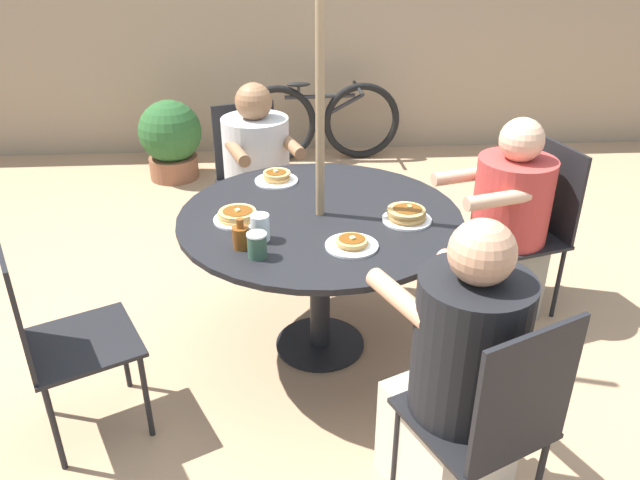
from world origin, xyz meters
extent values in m
plane|color=tan|center=(0.00, 0.00, 0.00)|extent=(12.00, 12.00, 0.00)
cube|color=gray|center=(0.00, 3.01, 0.89)|extent=(10.00, 0.06, 1.78)
cylinder|color=black|center=(0.00, 0.00, 0.01)|extent=(0.45, 0.45, 0.01)
cylinder|color=black|center=(0.00, 0.00, 0.36)|extent=(0.10, 0.10, 0.71)
cylinder|color=black|center=(0.00, 0.00, 0.72)|extent=(1.30, 1.30, 0.03)
cylinder|color=#846B4C|center=(0.00, 0.00, 1.13)|extent=(0.04, 0.04, 2.26)
cylinder|color=black|center=(0.94, 0.07, 0.21)|extent=(0.02, 0.02, 0.42)
cylinder|color=black|center=(0.84, 0.42, 0.21)|extent=(0.02, 0.02, 0.42)
cylinder|color=black|center=(1.28, 0.17, 0.21)|extent=(0.02, 0.02, 0.42)
cylinder|color=black|center=(1.19, 0.51, 0.21)|extent=(0.02, 0.02, 0.42)
cube|color=black|center=(1.06, 0.29, 0.43)|extent=(0.51, 0.51, 0.02)
cube|color=black|center=(1.26, 0.34, 0.68)|extent=(0.12, 0.39, 0.48)
cube|color=gray|center=(0.95, 0.26, 0.21)|extent=(0.50, 0.47, 0.42)
cylinder|color=#B73833|center=(1.00, 0.28, 0.65)|extent=(0.39, 0.39, 0.45)
sphere|color=#DBA884|center=(1.00, 0.28, 0.98)|extent=(0.22, 0.22, 0.22)
cylinder|color=#DBA884|center=(0.85, 0.07, 0.75)|extent=(0.34, 0.16, 0.07)
cylinder|color=#DBA884|center=(0.76, 0.37, 0.75)|extent=(0.34, 0.16, 0.07)
cylinder|color=black|center=(-0.11, 0.93, 0.21)|extent=(0.02, 0.02, 0.42)
cylinder|color=black|center=(-0.45, 0.83, 0.21)|extent=(0.02, 0.02, 0.42)
cylinder|color=black|center=(-0.22, 1.27, 0.21)|extent=(0.02, 0.02, 0.42)
cylinder|color=black|center=(-0.56, 1.16, 0.21)|extent=(0.02, 0.02, 0.42)
cube|color=black|center=(-0.33, 1.05, 0.43)|extent=(0.52, 0.52, 0.02)
cube|color=black|center=(-0.40, 1.24, 0.68)|extent=(0.38, 0.14, 0.48)
cube|color=slate|center=(-0.30, 0.94, 0.21)|extent=(0.49, 0.51, 0.42)
cylinder|color=#B2B2B2|center=(-0.32, 0.99, 0.66)|extent=(0.40, 0.40, 0.47)
sphere|color=brown|center=(-0.32, 0.99, 0.99)|extent=(0.22, 0.22, 0.22)
cylinder|color=brown|center=(-0.11, 0.86, 0.77)|extent=(0.16, 0.31, 0.07)
cylinder|color=brown|center=(-0.41, 0.76, 0.77)|extent=(0.16, 0.31, 0.07)
cylinder|color=black|center=(-0.91, -0.25, 0.21)|extent=(0.02, 0.02, 0.42)
cylinder|color=black|center=(-0.75, -0.57, 0.21)|extent=(0.02, 0.02, 0.42)
cylinder|color=black|center=(-1.22, -0.41, 0.21)|extent=(0.02, 0.02, 0.42)
cylinder|color=black|center=(-1.07, -0.73, 0.21)|extent=(0.02, 0.02, 0.42)
cube|color=black|center=(-0.99, -0.49, 0.43)|extent=(0.56, 0.56, 0.02)
cube|color=black|center=(-1.17, -0.58, 0.68)|extent=(0.19, 0.36, 0.48)
cylinder|color=black|center=(0.22, -0.92, 0.21)|extent=(0.02, 0.02, 0.42)
cylinder|color=black|center=(0.54, -0.77, 0.21)|extent=(0.02, 0.02, 0.42)
cylinder|color=black|center=(0.69, -1.09, 0.21)|extent=(0.02, 0.02, 0.42)
cube|color=black|center=(0.45, -1.00, 0.43)|extent=(0.55, 0.55, 0.02)
cube|color=black|center=(0.54, -1.19, 0.68)|extent=(0.37, 0.18, 0.48)
cube|color=beige|center=(0.41, -0.90, 0.21)|extent=(0.49, 0.50, 0.42)
cylinder|color=black|center=(0.43, -0.95, 0.69)|extent=(0.37, 0.37, 0.53)
sphere|color=tan|center=(0.43, -0.95, 1.05)|extent=(0.21, 0.21, 0.21)
cylinder|color=tan|center=(0.21, -0.83, 0.82)|extent=(0.19, 0.32, 0.07)
cylinder|color=tan|center=(0.49, -0.71, 0.82)|extent=(0.19, 0.32, 0.07)
cylinder|color=white|center=(-0.37, -0.04, 0.74)|extent=(0.22, 0.22, 0.01)
cylinder|color=tan|center=(-0.37, -0.05, 0.75)|extent=(0.17, 0.17, 0.01)
cylinder|color=tan|center=(-0.37, -0.04, 0.77)|extent=(0.17, 0.17, 0.01)
cylinder|color=tan|center=(-0.37, -0.04, 0.78)|extent=(0.17, 0.17, 0.01)
ellipsoid|color=brown|center=(-0.37, -0.04, 0.79)|extent=(0.13, 0.12, 0.00)
cube|color=#F4E084|center=(-0.37, -0.05, 0.79)|extent=(0.03, 0.03, 0.01)
cylinder|color=white|center=(0.38, -0.10, 0.74)|extent=(0.22, 0.22, 0.01)
cylinder|color=tan|center=(0.38, -0.09, 0.75)|extent=(0.17, 0.17, 0.01)
cylinder|color=tan|center=(0.38, -0.10, 0.77)|extent=(0.17, 0.17, 0.01)
cylinder|color=tan|center=(0.38, -0.09, 0.78)|extent=(0.17, 0.17, 0.01)
cylinder|color=tan|center=(0.38, -0.10, 0.79)|extent=(0.17, 0.17, 0.01)
ellipsoid|color=brown|center=(0.38, -0.10, 0.80)|extent=(0.13, 0.12, 0.00)
cube|color=#F4E084|center=(0.39, -0.09, 0.80)|extent=(0.02, 0.02, 0.01)
cylinder|color=white|center=(-0.20, 0.40, 0.74)|extent=(0.22, 0.22, 0.01)
cylinder|color=tan|center=(-0.19, 0.40, 0.75)|extent=(0.13, 0.13, 0.01)
cylinder|color=tan|center=(-0.19, 0.40, 0.76)|extent=(0.13, 0.13, 0.01)
cylinder|color=tan|center=(-0.20, 0.40, 0.77)|extent=(0.13, 0.13, 0.01)
cylinder|color=tan|center=(-0.19, 0.40, 0.78)|extent=(0.14, 0.14, 0.01)
ellipsoid|color=brown|center=(-0.20, 0.40, 0.79)|extent=(0.10, 0.10, 0.00)
cube|color=#F4E084|center=(-0.20, 0.40, 0.80)|extent=(0.03, 0.03, 0.01)
cylinder|color=white|center=(0.11, -0.32, 0.74)|extent=(0.22, 0.22, 0.01)
cylinder|color=tan|center=(0.11, -0.32, 0.76)|extent=(0.13, 0.13, 0.01)
cylinder|color=tan|center=(0.11, -0.33, 0.77)|extent=(0.13, 0.13, 0.01)
ellipsoid|color=brown|center=(0.11, -0.32, 0.78)|extent=(0.11, 0.10, 0.00)
cube|color=#F4E084|center=(0.11, -0.33, 0.78)|extent=(0.03, 0.03, 0.01)
cylinder|color=brown|center=(-0.34, -0.30, 0.78)|extent=(0.07, 0.07, 0.09)
cylinder|color=brown|center=(-0.34, -0.30, 0.85)|extent=(0.03, 0.03, 0.04)
torus|color=brown|center=(-0.31, -0.30, 0.80)|extent=(0.04, 0.01, 0.04)
cylinder|color=#33513D|center=(-0.28, -0.38, 0.79)|extent=(0.08, 0.08, 0.10)
cylinder|color=white|center=(-0.28, -0.38, 0.84)|extent=(0.08, 0.08, 0.01)
cylinder|color=silver|center=(-0.27, -0.23, 0.80)|extent=(0.08, 0.08, 0.11)
torus|color=black|center=(-0.19, 2.68, 0.34)|extent=(0.68, 0.09, 0.67)
torus|color=black|center=(0.55, 2.71, 0.34)|extent=(0.68, 0.09, 0.67)
cylinder|color=#232326|center=(0.18, 2.69, 0.57)|extent=(0.60, 0.06, 0.03)
cylinder|color=#232326|center=(0.33, 2.70, 0.45)|extent=(0.46, 0.06, 0.26)
cylinder|color=#232326|center=(0.00, 2.68, 0.61)|extent=(0.03, 0.03, 0.09)
ellipsoid|color=black|center=(0.00, 2.68, 0.67)|extent=(0.20, 0.08, 0.04)
cylinder|color=#232326|center=(0.51, 2.71, 0.63)|extent=(0.05, 0.44, 0.03)
cylinder|color=brown|center=(-1.05, 2.35, 0.09)|extent=(0.39, 0.39, 0.18)
sphere|color=#285628|center=(-1.05, 2.35, 0.39)|extent=(0.50, 0.50, 0.50)
camera|label=1|loc=(-0.17, -2.56, 1.96)|focal=35.00mm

